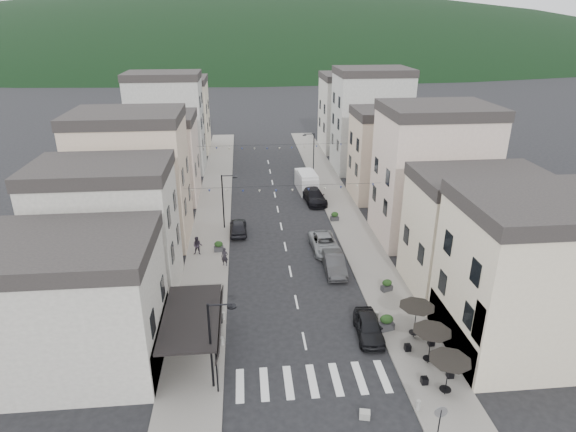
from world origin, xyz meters
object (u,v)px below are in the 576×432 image
object	(u,v)px
pedestrian_b	(198,246)
parked_car_c	(324,243)
parked_car_b	(334,264)
pedestrian_a	(225,257)
parked_car_e	(238,227)
parked_car_a	(369,327)
parked_car_d	(314,196)
delivery_van	(307,181)

from	to	relation	value
pedestrian_b	parked_car_c	bearing A→B (deg)	4.34
parked_car_c	parked_car_b	bearing A→B (deg)	-89.68
pedestrian_a	pedestrian_b	distance (m)	3.56
parked_car_b	parked_car_e	distance (m)	12.38
parked_car_a	pedestrian_b	xyz separation A→B (m)	(-13.01, 13.73, 0.27)
parked_car_b	parked_car_a	bearing A→B (deg)	-83.74
parked_car_b	parked_car_c	bearing A→B (deg)	94.52
pedestrian_a	pedestrian_b	world-z (taller)	pedestrian_b
parked_car_d	parked_car_e	bearing A→B (deg)	-143.33
parked_car_a	parked_car_e	world-z (taller)	parked_car_a
pedestrian_a	parked_car_b	bearing A→B (deg)	3.39
parked_car_e	parked_car_b	bearing A→B (deg)	132.53
parked_car_a	parked_car_c	world-z (taller)	same
parked_car_c	delivery_van	bearing A→B (deg)	86.07
parked_car_b	pedestrian_b	distance (m)	13.03
parked_car_b	pedestrian_a	xyz separation A→B (m)	(-9.69, 1.87, 0.18)
parked_car_e	pedestrian_a	world-z (taller)	pedestrian_a
delivery_van	pedestrian_b	size ratio (longest dim) A/B	3.11
parked_car_a	parked_car_b	xyz separation A→B (m)	(-0.71, 9.43, 0.05)
parked_car_e	pedestrian_b	distance (m)	6.07
pedestrian_a	parked_car_d	bearing A→B (deg)	70.35
parked_car_e	parked_car_a	bearing A→B (deg)	115.75
parked_car_a	pedestrian_a	world-z (taller)	pedestrian_a
parked_car_a	pedestrian_b	bearing A→B (deg)	136.79
parked_car_e	parked_car_d	bearing A→B (deg)	-138.72
parked_car_e	pedestrian_a	distance (m)	7.25
parked_car_d	pedestrian_a	xyz separation A→B (m)	(-10.40, -15.44, 0.16)
delivery_van	parked_car_b	bearing A→B (deg)	-94.57
parked_car_e	pedestrian_b	world-z (taller)	pedestrian_b
parked_car_b	parked_car_d	xyz separation A→B (m)	(0.71, 17.31, 0.02)
parked_car_d	parked_car_a	bearing A→B (deg)	-95.36
parked_car_c	parked_car_d	distance (m)	13.13
parked_car_b	delivery_van	size ratio (longest dim) A/B	0.86
parked_car_b	parked_car_d	distance (m)	17.32
pedestrian_b	delivery_van	bearing A→B (deg)	58.56
parked_car_b	parked_car_e	world-z (taller)	parked_car_b
delivery_van	pedestrian_a	distance (m)	22.07
parked_car_a	parked_car_e	xyz separation A→B (m)	(-9.20, 18.45, -0.00)
parked_car_e	pedestrian_b	bearing A→B (deg)	50.33
delivery_van	pedestrian_a	bearing A→B (deg)	-120.69
delivery_van	pedestrian_b	xyz separation A→B (m)	(-12.62, -17.24, -0.27)
parked_car_a	delivery_van	distance (m)	30.98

